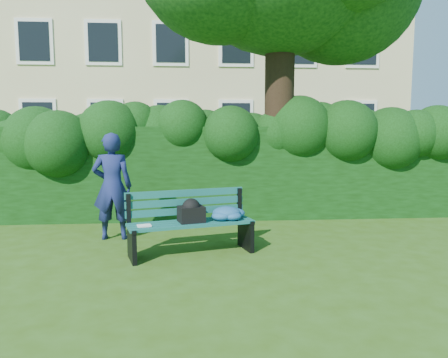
{
  "coord_description": "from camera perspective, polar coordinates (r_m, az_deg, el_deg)",
  "views": [
    {
      "loc": [
        -0.57,
        -6.45,
        1.8
      ],
      "look_at": [
        0.0,
        0.6,
        0.95
      ],
      "focal_mm": 35.0,
      "sensor_mm": 36.0,
      "label": 1
    }
  ],
  "objects": [
    {
      "name": "hedge",
      "position": [
        8.71,
        -0.84,
        0.93
      ],
      "size": [
        10.0,
        1.0,
        1.8
      ],
      "color": "black",
      "rests_on": "ground"
    },
    {
      "name": "man_reading",
      "position": [
        7.18,
        -14.39,
        -0.93
      ],
      "size": [
        0.63,
        0.42,
        1.71
      ],
      "primitive_type": "imported",
      "rotation": [
        0.0,
        0.0,
        3.15
      ],
      "color": "navy",
      "rests_on": "ground"
    },
    {
      "name": "apartment_building",
      "position": [
        20.87,
        -3.1,
        18.46
      ],
      "size": [
        16.0,
        8.08,
        12.0
      ],
      "color": "#C2B582",
      "rests_on": "ground"
    },
    {
      "name": "park_bench",
      "position": [
        6.24,
        -3.2,
        -5.22
      ],
      "size": [
        1.84,
        1.0,
        0.89
      ],
      "rotation": [
        0.0,
        0.0,
        0.27
      ],
      "color": "#0D4041",
      "rests_on": "ground"
    },
    {
      "name": "ground",
      "position": [
        6.72,
        0.41,
        -8.69
      ],
      "size": [
        80.0,
        80.0,
        0.0
      ],
      "primitive_type": "plane",
      "color": "#315111",
      "rests_on": "ground"
    }
  ]
}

